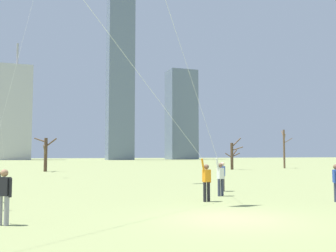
{
  "coord_description": "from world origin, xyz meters",
  "views": [
    {
      "loc": [
        -6.06,
        -11.08,
        2.05
      ],
      "look_at": [
        0.0,
        6.0,
        3.39
      ],
      "focal_mm": 41.03,
      "sensor_mm": 36.0,
      "label": 1
    }
  ],
  "objects_px": {
    "kite_flyer_foreground_left_red": "(161,118)",
    "bystander_strolling_midfield": "(336,181)",
    "kite_flyer_far_back_orange": "(204,123)",
    "bare_tree_left_of_center": "(46,152)",
    "bystander_watching_nearby": "(223,175)",
    "bare_tree_rightmost": "(233,155)",
    "bare_tree_far_right_edge": "(284,147)"
  },
  "relations": [
    {
      "from": "kite_flyer_far_back_orange",
      "to": "bare_tree_left_of_center",
      "type": "xyz_separation_m",
      "value": [
        -6.09,
        31.79,
        -1.21
      ]
    },
    {
      "from": "bystander_watching_nearby",
      "to": "bystander_strolling_midfield",
      "type": "xyz_separation_m",
      "value": [
        2.45,
        -5.88,
        0.0
      ]
    },
    {
      "from": "kite_flyer_far_back_orange",
      "to": "bystander_watching_nearby",
      "type": "relative_size",
      "value": 7.3
    },
    {
      "from": "kite_flyer_far_back_orange",
      "to": "kite_flyer_foreground_left_red",
      "type": "bearing_deg",
      "value": -142.73
    },
    {
      "from": "bare_tree_rightmost",
      "to": "bare_tree_far_right_edge",
      "type": "bearing_deg",
      "value": 10.39
    },
    {
      "from": "kite_flyer_far_back_orange",
      "to": "bystander_strolling_midfield",
      "type": "bearing_deg",
      "value": -32.41
    },
    {
      "from": "kite_flyer_far_back_orange",
      "to": "bystander_watching_nearby",
      "type": "height_order",
      "value": "kite_flyer_far_back_orange"
    },
    {
      "from": "kite_flyer_far_back_orange",
      "to": "bare_tree_far_right_edge",
      "type": "height_order",
      "value": "kite_flyer_far_back_orange"
    },
    {
      "from": "bare_tree_left_of_center",
      "to": "bare_tree_rightmost",
      "type": "xyz_separation_m",
      "value": [
        24.08,
        -2.21,
        -0.31
      ]
    },
    {
      "from": "bare_tree_left_of_center",
      "to": "bare_tree_rightmost",
      "type": "bearing_deg",
      "value": -5.24
    },
    {
      "from": "bystander_strolling_midfield",
      "to": "bare_tree_far_right_edge",
      "type": "height_order",
      "value": "bare_tree_far_right_edge"
    },
    {
      "from": "bystander_strolling_midfield",
      "to": "bare_tree_left_of_center",
      "type": "distance_m",
      "value": 36.6
    },
    {
      "from": "bare_tree_far_right_edge",
      "to": "bare_tree_rightmost",
      "type": "relative_size",
      "value": 1.32
    },
    {
      "from": "bystander_watching_nearby",
      "to": "bare_tree_far_right_edge",
      "type": "xyz_separation_m",
      "value": [
        25.15,
        28.56,
        2.19
      ]
    },
    {
      "from": "bystander_strolling_midfield",
      "to": "bare_tree_rightmost",
      "type": "height_order",
      "value": "bare_tree_rightmost"
    },
    {
      "from": "bystander_watching_nearby",
      "to": "bare_tree_rightmost",
      "type": "xyz_separation_m",
      "value": [
        15.55,
        26.8,
        1.11
      ]
    },
    {
      "from": "bare_tree_rightmost",
      "to": "kite_flyer_far_back_orange",
      "type": "bearing_deg",
      "value": -121.31
    },
    {
      "from": "kite_flyer_foreground_left_red",
      "to": "kite_flyer_far_back_orange",
      "type": "relative_size",
      "value": 1.4
    },
    {
      "from": "kite_flyer_far_back_orange",
      "to": "bare_tree_rightmost",
      "type": "bearing_deg",
      "value": 58.69
    },
    {
      "from": "bystander_strolling_midfield",
      "to": "bare_tree_rightmost",
      "type": "distance_m",
      "value": 35.22
    },
    {
      "from": "kite_flyer_foreground_left_red",
      "to": "bystander_strolling_midfield",
      "type": "height_order",
      "value": "kite_flyer_foreground_left_red"
    },
    {
      "from": "kite_flyer_foreground_left_red",
      "to": "bare_tree_rightmost",
      "type": "height_order",
      "value": "kite_flyer_foreground_left_red"
    },
    {
      "from": "bare_tree_rightmost",
      "to": "bare_tree_left_of_center",
      "type": "bearing_deg",
      "value": 174.76
    },
    {
      "from": "bare_tree_left_of_center",
      "to": "bare_tree_rightmost",
      "type": "relative_size",
      "value": 0.94
    },
    {
      "from": "kite_flyer_foreground_left_red",
      "to": "bystander_watching_nearby",
      "type": "distance_m",
      "value": 7.69
    },
    {
      "from": "bystander_strolling_midfield",
      "to": "bystander_watching_nearby",
      "type": "bearing_deg",
      "value": 112.58
    },
    {
      "from": "kite_flyer_foreground_left_red",
      "to": "bystander_strolling_midfield",
      "type": "relative_size",
      "value": 10.23
    },
    {
      "from": "kite_flyer_far_back_orange",
      "to": "bare_tree_far_right_edge",
      "type": "xyz_separation_m",
      "value": [
        27.59,
        31.34,
        -0.43
      ]
    },
    {
      "from": "kite_flyer_foreground_left_red",
      "to": "bystander_strolling_midfield",
      "type": "distance_m",
      "value": 8.21
    },
    {
      "from": "kite_flyer_foreground_left_red",
      "to": "bystander_strolling_midfield",
      "type": "xyz_separation_m",
      "value": [
        7.73,
        -0.94,
        -2.59
      ]
    },
    {
      "from": "bystander_watching_nearby",
      "to": "bare_tree_left_of_center",
      "type": "distance_m",
      "value": 30.27
    },
    {
      "from": "bare_tree_left_of_center",
      "to": "bare_tree_far_right_edge",
      "type": "xyz_separation_m",
      "value": [
        33.69,
        -0.45,
        0.78
      ]
    }
  ]
}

